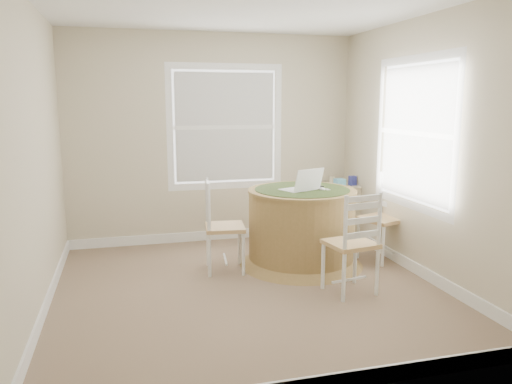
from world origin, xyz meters
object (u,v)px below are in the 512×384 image
object	(u,v)px
round_table	(301,224)
chair_near	(351,243)
chair_right	(382,219)
laptop	(301,187)
corner_chest	(339,211)
chair_left	(225,227)

from	to	relation	value
round_table	chair_near	world-z (taller)	chair_near
chair_right	round_table	bearing A→B (deg)	-114.19
laptop	chair_right	bearing A→B (deg)	156.91
chair_near	corner_chest	size ratio (longest dim) A/B	1.35
chair_left	laptop	bearing A→B (deg)	-88.10
chair_near	chair_right	distance (m)	1.12
laptop	corner_chest	bearing A→B (deg)	-154.10
chair_near	laptop	world-z (taller)	laptop
chair_left	chair_right	distance (m)	1.78
round_table	corner_chest	distance (m)	1.28
laptop	corner_chest	size ratio (longest dim) A/B	0.65
chair_right	corner_chest	bearing A→B (deg)	163.91
corner_chest	round_table	bearing A→B (deg)	-136.93
round_table	laptop	distance (m)	0.42
round_table	laptop	world-z (taller)	laptop
laptop	corner_chest	distance (m)	1.44
chair_left	corner_chest	xyz separation A→B (m)	(1.71, 0.92, -0.12)
round_table	chair_near	bearing A→B (deg)	-80.70
chair_right	chair_left	bearing A→B (deg)	-112.46
chair_left	corner_chest	bearing A→B (deg)	-54.62
round_table	chair_near	xyz separation A→B (m)	(0.16, -0.89, 0.02)
chair_left	corner_chest	world-z (taller)	chair_left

